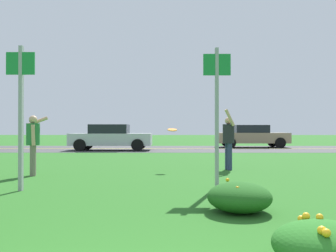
% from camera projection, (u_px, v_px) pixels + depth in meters
% --- Properties ---
extents(ground_plane, '(120.00, 120.00, 0.00)m').
position_uv_depth(ground_plane, '(170.00, 166.00, 12.08)').
color(ground_plane, '#26601E').
extents(highway_strip, '(120.00, 7.48, 0.01)m').
position_uv_depth(highway_strip, '(171.00, 149.00, 22.55)').
color(highway_strip, '#424244').
rests_on(highway_strip, ground).
extents(highway_center_stripe, '(120.00, 0.16, 0.00)m').
position_uv_depth(highway_center_stripe, '(171.00, 149.00, 22.55)').
color(highway_center_stripe, yellow).
rests_on(highway_center_stripe, ground).
extents(daylily_clump_mid_left, '(0.94, 0.99, 0.45)m').
position_uv_depth(daylily_clump_mid_left, '(239.00, 197.00, 5.44)').
color(daylily_clump_mid_left, '#1E5619').
rests_on(daylily_clump_mid_left, ground).
extents(daylily_clump_front_center, '(0.89, 0.87, 0.45)m').
position_uv_depth(daylily_clump_front_center, '(324.00, 245.00, 3.24)').
color(daylily_clump_front_center, '#23661E').
rests_on(daylily_clump_front_center, ground).
extents(sign_post_near_path, '(0.56, 0.10, 2.84)m').
position_uv_depth(sign_post_near_path, '(21.00, 103.00, 7.31)').
color(sign_post_near_path, '#93969B').
rests_on(sign_post_near_path, ground).
extents(sign_post_by_roadside, '(0.56, 0.10, 2.88)m').
position_uv_depth(sign_post_by_roadside, '(217.00, 104.00, 7.66)').
color(sign_post_by_roadside, '#93969B').
rests_on(sign_post_by_roadside, ground).
extents(person_thrower_green_shirt, '(0.53, 0.57, 1.56)m').
position_uv_depth(person_thrower_green_shirt, '(33.00, 140.00, 9.64)').
color(person_thrower_green_shirt, '#287038').
rests_on(person_thrower_green_shirt, ground).
extents(person_catcher_dark_shirt, '(0.34, 0.53, 1.79)m').
position_uv_depth(person_catcher_dark_shirt, '(228.00, 138.00, 11.03)').
color(person_catcher_dark_shirt, '#232328').
rests_on(person_catcher_dark_shirt, ground).
extents(frisbee_orange, '(0.28, 0.27, 0.10)m').
position_uv_depth(frisbee_orange, '(172.00, 130.00, 10.83)').
color(frisbee_orange, orange).
extents(car_silver_center_left, '(4.50, 2.00, 1.45)m').
position_uv_depth(car_silver_center_left, '(111.00, 137.00, 20.90)').
color(car_silver_center_left, '#B7BABF').
rests_on(car_silver_center_left, ground).
extents(car_tan_center_right, '(4.50, 2.00, 1.45)m').
position_uv_depth(car_tan_center_right, '(252.00, 136.00, 24.19)').
color(car_tan_center_right, '#937F60').
rests_on(car_tan_center_right, ground).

